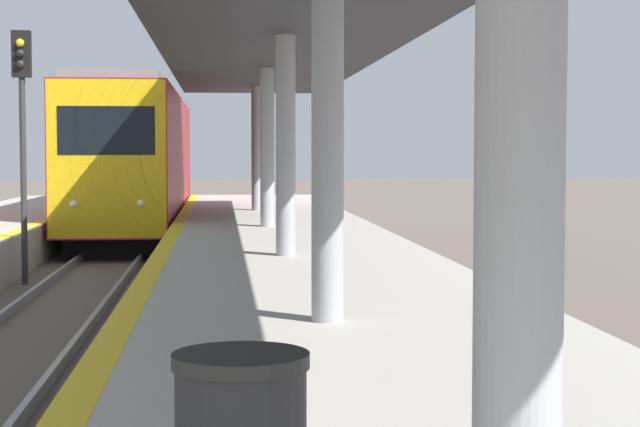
# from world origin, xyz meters

# --- Properties ---
(train) EXTENTS (2.80, 18.64, 4.56)m
(train) POSITION_xyz_m (0.00, 32.56, 2.32)
(train) COLOR black
(train) RESTS_ON ground
(signal_far) EXTENTS (0.36, 0.31, 4.95)m
(signal_far) POSITION_xyz_m (-1.20, 19.49, 3.43)
(signal_far) COLOR #2D2D2D
(signal_far) RESTS_ON ground
(station_canopy) EXTENTS (4.34, 33.73, 3.74)m
(station_canopy) POSITION_xyz_m (3.68, 15.36, 4.46)
(station_canopy) COLOR #99999E
(station_canopy) RESTS_ON platform_right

